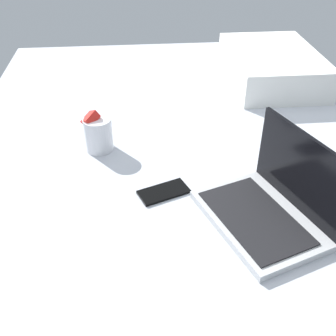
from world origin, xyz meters
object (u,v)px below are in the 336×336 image
snack_cup (98,133)px  pillow (272,66)px  laptop (271,206)px  cell_phone (164,192)px

snack_cup → pillow: 86.97cm
laptop → cell_phone: laptop is taller
snack_cup → pillow: snack_cup is taller
pillow → cell_phone: bearing=-35.5°
laptop → pillow: laptop is taller
laptop → snack_cup: size_ratio=2.79×
laptop → cell_phone: bearing=-136.2°
laptop → pillow: (-87.16, 26.42, 2.09)cm
laptop → snack_cup: bearing=-149.9°
snack_cup → pillow: size_ratio=0.27×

